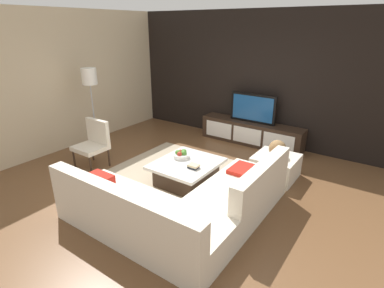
{
  "coord_description": "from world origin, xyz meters",
  "views": [
    {
      "loc": [
        2.57,
        -3.56,
        2.48
      ],
      "look_at": [
        -0.23,
        0.43,
        0.57
      ],
      "focal_mm": 28.41,
      "sensor_mm": 36.0,
      "label": 1
    }
  ],
  "objects": [
    {
      "name": "side_wall_left",
      "position": [
        -3.2,
        0.2,
        1.4
      ],
      "size": [
        0.12,
        5.2,
        2.8
      ],
      "primitive_type": "cube",
      "color": "beige",
      "rests_on": "ground"
    },
    {
      "name": "ground_plane",
      "position": [
        0.0,
        0.0,
        0.0
      ],
      "size": [
        14.0,
        14.0,
        0.0
      ],
      "primitive_type": "plane",
      "color": "brown"
    },
    {
      "name": "ottoman",
      "position": [
        1.04,
        1.14,
        0.2
      ],
      "size": [
        0.7,
        0.7,
        0.4
      ],
      "primitive_type": "cube",
      "color": "beige",
      "rests_on": "ground"
    },
    {
      "name": "feature_wall_back",
      "position": [
        0.0,
        2.7,
        1.4
      ],
      "size": [
        6.4,
        0.12,
        2.8
      ],
      "primitive_type": "cube",
      "color": "black",
      "rests_on": "ground"
    },
    {
      "name": "accent_chair_near",
      "position": [
        -1.92,
        -0.31,
        0.49
      ],
      "size": [
        0.55,
        0.5,
        0.87
      ],
      "rotation": [
        0.0,
        0.0,
        0.03
      ],
      "color": "#332319",
      "rests_on": "ground"
    },
    {
      "name": "media_console",
      "position": [
        0.0,
        2.4,
        0.25
      ],
      "size": [
        2.29,
        0.44,
        0.5
      ],
      "color": "#332319",
      "rests_on": "ground"
    },
    {
      "name": "area_rug",
      "position": [
        -0.1,
        0.0,
        0.01
      ],
      "size": [
        2.95,
        2.72,
        0.01
      ],
      "primitive_type": "cube",
      "color": "tan",
      "rests_on": "ground"
    },
    {
      "name": "decorative_ball",
      "position": [
        1.04,
        1.14,
        0.54
      ],
      "size": [
        0.29,
        0.29,
        0.29
      ],
      "primitive_type": "sphere",
      "color": "#997247",
      "rests_on": "ottoman"
    },
    {
      "name": "sectional_couch",
      "position": [
        0.52,
        -0.85,
        0.27
      ],
      "size": [
        2.35,
        2.4,
        0.79
      ],
      "color": "beige",
      "rests_on": "ground"
    },
    {
      "name": "television",
      "position": [
        0.0,
        2.4,
        0.81
      ],
      "size": [
        1.02,
        0.06,
        0.63
      ],
      "color": "black",
      "rests_on": "media_console"
    },
    {
      "name": "coffee_table",
      "position": [
        -0.1,
        0.1,
        0.2
      ],
      "size": [
        0.95,
        1.07,
        0.38
      ],
      "color": "#332319",
      "rests_on": "ground"
    },
    {
      "name": "book_stack",
      "position": [
        0.12,
        -0.01,
        0.41
      ],
      "size": [
        0.17,
        0.13,
        0.06
      ],
      "color": "#1E232D",
      "rests_on": "coffee_table"
    },
    {
      "name": "floor_lamp",
      "position": [
        -2.57,
        0.24,
        1.42
      ],
      "size": [
        0.3,
        0.3,
        1.7
      ],
      "color": "#A5A5AA",
      "rests_on": "ground"
    },
    {
      "name": "fruit_bowl",
      "position": [
        -0.28,
        0.2,
        0.44
      ],
      "size": [
        0.28,
        0.28,
        0.14
      ],
      "color": "silver",
      "rests_on": "coffee_table"
    }
  ]
}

